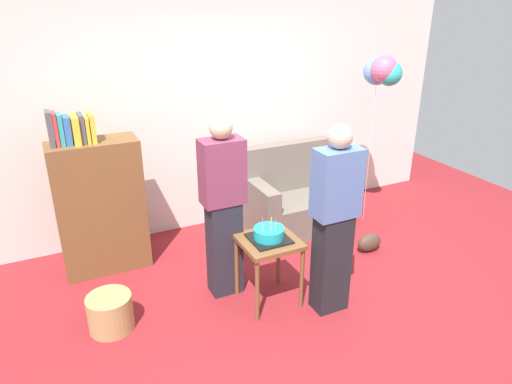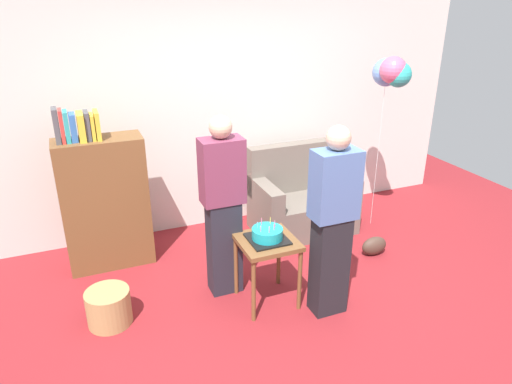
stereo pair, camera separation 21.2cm
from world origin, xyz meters
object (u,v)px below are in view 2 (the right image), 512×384
Objects in this scene: birthday_cake at (267,234)px; wicker_basket at (109,307)px; side_table at (267,250)px; balloon_bunch at (392,72)px; bookshelf at (104,201)px; person_blowing_candles at (223,207)px; couch at (301,201)px; handbag at (374,246)px; person_holding_cake at (332,223)px.

birthday_cake is 1.43m from wicker_basket.
balloon_bunch reaches higher than side_table.
bookshelf is 1.27m from person_blowing_candles.
couch is 1.51m from birthday_cake.
person_blowing_candles is at bearing -43.95° from bookshelf.
birthday_cake is 1.14× the size of handbag.
side_table is 0.38× the size of person_holding_cake.
person_blowing_candles is at bearing -164.26° from balloon_bunch.
wicker_basket is 3.57m from balloon_bunch.
birthday_cake reaches higher than handbag.
bookshelf is 1.12m from wicker_basket.
side_table is 2.19× the size of handbag.
birthday_cake is at bearing -25.08° from person_blowing_candles.
person_blowing_candles and person_holding_cake have the same top height.
balloon_bunch reaches higher than person_blowing_candles.
handbag is at bearing -127.02° from balloon_bunch.
side_table is (1.19, -1.19, -0.17)m from bookshelf.
balloon_bunch is (3.12, 0.68, 1.61)m from wicker_basket.
side_table is 0.52m from person_blowing_candles.
side_table is 1.39m from wicker_basket.
couch is at bearing 22.59° from wicker_basket.
person_blowing_candles is 2.35m from balloon_bunch.
handbag is at bearing 22.63° from person_blowing_candles.
birthday_cake is 0.89× the size of wicker_basket.
person_holding_cake reaches higher than wicker_basket.
birthday_cake is at bearing -128.75° from couch.
birthday_cake is 0.20× the size of person_blowing_candles.
person_holding_cake is at bearing -35.51° from side_table.
couch is 0.68× the size of bookshelf.
handbag is (2.54, -0.88, -0.58)m from bookshelf.
person_blowing_candles is 0.84× the size of balloon_bunch.
person_blowing_candles reaches higher than couch.
bookshelf is 0.83× the size of balloon_bunch.
couch is at bearing 163.95° from balloon_bunch.
balloon_bunch is (0.88, -0.25, 1.42)m from couch.
balloon_bunch is (1.80, 0.90, 1.10)m from birthday_cake.
handbag is at bearing 12.73° from birthday_cake.
person_holding_cake is 4.53× the size of wicker_basket.
balloon_bunch is at bearing -5.57° from bookshelf.
side_table reaches higher than wicker_basket.
side_table is 1.45m from handbag.
person_holding_cake is 2.04m from balloon_bunch.
side_table is at bearing -25.08° from person_blowing_candles.
birthday_cake reaches higher than side_table.
wicker_basket is at bearing -157.41° from couch.
person_blowing_candles is (-0.28, 0.31, 0.31)m from side_table.
wicker_basket is 1.29× the size of handbag.
side_table is 2.36m from balloon_bunch.
person_holding_cake is at bearing -108.64° from couch.
bookshelf is 1.69m from side_table.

